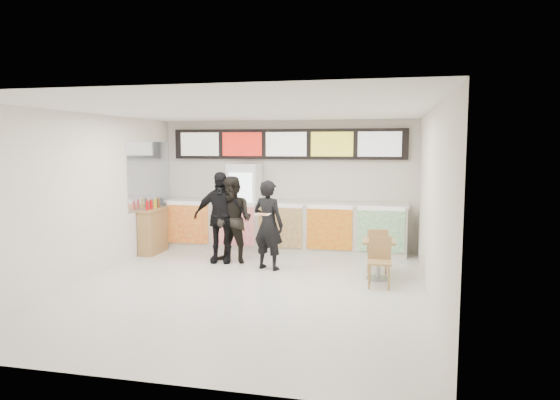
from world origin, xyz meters
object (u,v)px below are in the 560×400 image
(service_counter, at_px, (284,226))
(customer_mid, at_px, (220,217))
(customer_main, at_px, (268,225))
(cafe_table, at_px, (379,252))
(customer_left, at_px, (233,220))
(drinks_fridge, at_px, (245,207))
(condiment_ledge, at_px, (153,231))

(service_counter, relative_size, customer_mid, 2.95)
(customer_main, relative_size, cafe_table, 1.18)
(customer_left, height_order, customer_mid, customer_mid)
(drinks_fridge, xyz_separation_m, customer_main, (1.00, -1.76, -0.12))
(cafe_table, bearing_deg, customer_left, 164.44)
(drinks_fridge, height_order, cafe_table, drinks_fridge)
(service_counter, xyz_separation_m, customer_left, (-0.77, -1.38, 0.32))
(drinks_fridge, distance_m, customer_mid, 1.39)
(customer_main, height_order, cafe_table, customer_main)
(customer_main, xyz_separation_m, condiment_ledge, (-2.89, 0.87, -0.37))
(customer_main, bearing_deg, service_counter, -69.94)
(customer_left, xyz_separation_m, customer_mid, (-0.28, 0.02, 0.05))
(cafe_table, bearing_deg, service_counter, 134.06)
(service_counter, height_order, condiment_ledge, condiment_ledge)
(customer_mid, relative_size, condiment_ledge, 1.57)
(service_counter, distance_m, customer_mid, 1.76)
(customer_left, bearing_deg, cafe_table, 1.42)
(cafe_table, bearing_deg, drinks_fridge, 143.65)
(customer_main, height_order, customer_mid, customer_mid)
(drinks_fridge, bearing_deg, customer_left, -83.21)
(drinks_fridge, bearing_deg, customer_main, -60.32)
(service_counter, distance_m, customer_left, 1.61)
(customer_main, bearing_deg, condiment_ledge, 1.11)
(customer_mid, xyz_separation_m, cafe_table, (3.25, -0.67, -0.44))
(customer_main, bearing_deg, customer_mid, -1.00)
(service_counter, height_order, drinks_fridge, drinks_fridge)
(customer_main, xyz_separation_m, cafe_table, (2.13, -0.29, -0.38))
(customer_left, relative_size, customer_mid, 0.95)
(condiment_ledge, bearing_deg, service_counter, 17.32)
(customer_left, bearing_deg, condiment_ledge, -179.91)
(service_counter, height_order, cafe_table, service_counter)
(customer_mid, bearing_deg, service_counter, 45.88)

